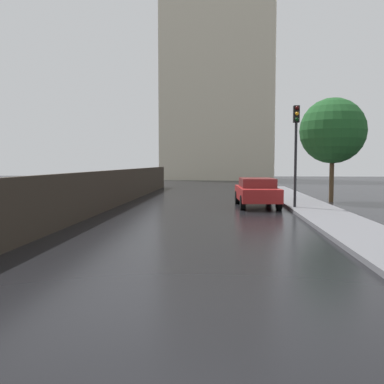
{
  "coord_description": "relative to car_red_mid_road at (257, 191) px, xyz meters",
  "views": [
    {
      "loc": [
        1.01,
        -5.77,
        2.16
      ],
      "look_at": [
        0.12,
        5.81,
        1.33
      ],
      "focal_mm": 38.59,
      "sensor_mm": 36.0,
      "label": 1
    }
  ],
  "objects": [
    {
      "name": "car_red_mid_road",
      "position": [
        0.0,
        0.0,
        0.0
      ],
      "size": [
        2.05,
        4.41,
        1.4
      ],
      "rotation": [
        0.0,
        0.0,
        0.05
      ],
      "color": "maroon",
      "rests_on": "ground"
    },
    {
      "name": "distant_tower",
      "position": [
        -2.14,
        33.63,
        10.78
      ],
      "size": [
        14.95,
        10.4,
        23.07
      ],
      "color": "beige",
      "rests_on": "ground"
    },
    {
      "name": "traffic_light",
      "position": [
        1.62,
        -1.35,
        2.54
      ],
      "size": [
        0.26,
        0.39,
        4.57
      ],
      "color": "black",
      "rests_on": "sidewalk_strip"
    },
    {
      "name": "street_tree_mid",
      "position": [
        4.27,
        2.72,
        3.13
      ],
      "size": [
        3.55,
        3.55,
        5.66
      ],
      "color": "#4C3823",
      "rests_on": "ground"
    },
    {
      "name": "ground",
      "position": [
        -2.64,
        -14.56,
        -0.75
      ],
      "size": [
        120.0,
        120.0,
        0.0
      ],
      "primitive_type": "plane",
      "color": "black"
    }
  ]
}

